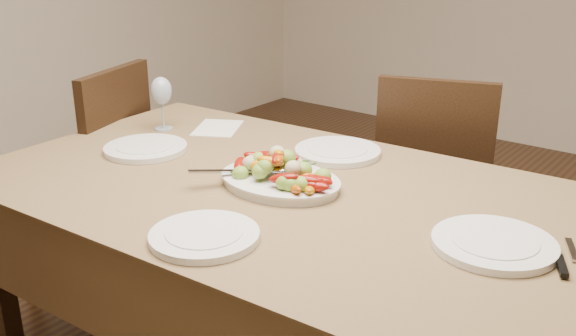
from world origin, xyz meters
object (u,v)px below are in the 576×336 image
(serving_platter, at_px, (280,183))
(plate_near, at_px, (204,236))
(dining_table, at_px, (288,305))
(wine_glass, at_px, (162,102))
(chair_far, at_px, (434,187))
(chair_left, at_px, (84,181))
(plate_left, at_px, (146,149))
(plate_right, at_px, (494,244))
(plate_far, at_px, (338,152))

(serving_platter, height_order, plate_near, serving_platter)
(dining_table, distance_m, wine_glass, 0.87)
(chair_far, relative_size, chair_left, 1.00)
(chair_left, xyz_separation_m, serving_platter, (1.10, -0.10, 0.30))
(plate_left, bearing_deg, plate_near, -29.23)
(plate_right, bearing_deg, plate_far, 153.45)
(plate_near, bearing_deg, chair_far, 90.38)
(plate_far, relative_size, wine_glass, 1.35)
(dining_table, xyz_separation_m, chair_left, (-1.13, 0.10, 0.10))
(plate_left, height_order, wine_glass, wine_glass)
(chair_far, xyz_separation_m, plate_far, (-0.08, -0.59, 0.29))
(chair_left, height_order, plate_near, chair_left)
(dining_table, distance_m, plate_near, 0.54)
(plate_left, relative_size, plate_right, 0.95)
(chair_far, bearing_deg, plate_far, 62.64)
(chair_left, bearing_deg, plate_right, 69.35)
(dining_table, distance_m, plate_left, 0.69)
(dining_table, height_order, serving_platter, serving_platter)
(chair_left, xyz_separation_m, plate_left, (0.56, -0.13, 0.29))
(chair_far, bearing_deg, serving_platter, 67.04)
(dining_table, relative_size, chair_left, 1.94)
(plate_right, relative_size, plate_near, 1.08)
(dining_table, relative_size, plate_near, 7.09)
(dining_table, xyz_separation_m, wine_glass, (-0.70, 0.17, 0.48))
(plate_near, bearing_deg, serving_platter, 99.96)
(chair_far, relative_size, wine_glass, 4.64)
(chair_left, height_order, wine_glass, wine_glass)
(chair_left, bearing_deg, wine_glass, 82.04)
(chair_left, bearing_deg, plate_near, 50.62)
(chair_far, relative_size, plate_right, 3.38)
(chair_far, height_order, plate_far, chair_far)
(chair_left, distance_m, wine_glass, 0.58)
(chair_left, bearing_deg, plate_far, 84.43)
(chair_left, height_order, plate_far, chair_left)
(plate_left, relative_size, plate_near, 1.03)
(serving_platter, distance_m, plate_right, 0.61)
(plate_far, bearing_deg, serving_platter, -85.55)
(plate_left, bearing_deg, chair_far, 57.84)
(serving_platter, xyz_separation_m, plate_left, (-0.54, -0.03, -0.00))
(chair_far, bearing_deg, plate_left, 38.36)
(plate_near, height_order, wine_glass, wine_glass)
(chair_far, height_order, chair_left, same)
(dining_table, bearing_deg, plate_far, 99.05)
(chair_far, bearing_deg, chair_left, 15.82)
(plate_far, xyz_separation_m, plate_near, (0.09, -0.70, 0.00))
(serving_platter, height_order, plate_right, serving_platter)
(chair_left, height_order, serving_platter, chair_left)
(plate_far, xyz_separation_m, wine_glass, (-0.65, -0.16, 0.09))
(dining_table, xyz_separation_m, plate_near, (0.04, -0.37, 0.39))
(dining_table, bearing_deg, serving_platter, -176.27)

